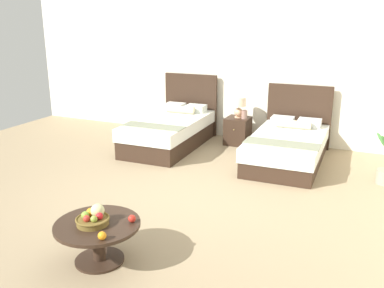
# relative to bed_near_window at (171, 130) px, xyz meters

# --- Properties ---
(ground_plane) EXTENTS (10.29, 10.32, 0.02)m
(ground_plane) POSITION_rel_bed_near_window_xyz_m (1.14, -2.17, -0.33)
(ground_plane) COLOR #9B8565
(wall_back) EXTENTS (10.29, 0.12, 2.86)m
(wall_back) POSITION_rel_bed_near_window_xyz_m (1.14, 1.19, 1.11)
(wall_back) COLOR white
(wall_back) RESTS_ON ground
(bed_near_window) EXTENTS (1.20, 2.24, 1.29)m
(bed_near_window) POSITION_rel_bed_near_window_xyz_m (0.00, 0.00, 0.00)
(bed_near_window) COLOR #322218
(bed_near_window) RESTS_ON ground
(bed_near_corner) EXTENTS (1.24, 2.18, 1.21)m
(bed_near_corner) POSITION_rel_bed_near_window_xyz_m (2.28, 0.01, -0.03)
(bed_near_corner) COLOR #322218
(bed_near_corner) RESTS_ON ground
(nightstand) EXTENTS (0.45, 0.50, 0.53)m
(nightstand) POSITION_rel_bed_near_window_xyz_m (1.14, 0.68, -0.05)
(nightstand) COLOR #322218
(nightstand) RESTS_ON ground
(table_lamp) EXTENTS (0.27, 0.27, 0.41)m
(table_lamp) POSITION_rel_bed_near_window_xyz_m (1.14, 0.70, 0.47)
(table_lamp) COLOR tan
(table_lamp) RESTS_ON nightstand
(vase) EXTENTS (0.11, 0.11, 0.17)m
(vase) POSITION_rel_bed_near_window_xyz_m (1.28, 0.64, 0.30)
(vase) COLOR #977365
(vase) RESTS_ON nightstand
(coffee_table) EXTENTS (0.87, 0.87, 0.43)m
(coffee_table) POSITION_rel_bed_near_window_xyz_m (1.19, -3.94, -0.00)
(coffee_table) COLOR #322218
(coffee_table) RESTS_ON ground
(fruit_bowl) EXTENTS (0.34, 0.34, 0.19)m
(fruit_bowl) POSITION_rel_bed_near_window_xyz_m (1.16, -3.96, 0.18)
(fruit_bowl) COLOR brown
(fruit_bowl) RESTS_ON coffee_table
(loose_apple) EXTENTS (0.08, 0.08, 0.08)m
(loose_apple) POSITION_rel_bed_near_window_xyz_m (1.50, -3.78, 0.15)
(loose_apple) COLOR red
(loose_apple) RESTS_ON coffee_table
(loose_orange) EXTENTS (0.08, 0.08, 0.08)m
(loose_orange) POSITION_rel_bed_near_window_xyz_m (1.43, -4.20, 0.16)
(loose_orange) COLOR orange
(loose_orange) RESTS_ON coffee_table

